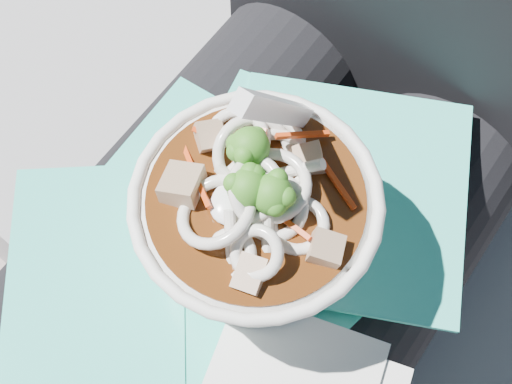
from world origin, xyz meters
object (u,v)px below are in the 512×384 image
Objects in this scene: lap at (233,283)px; plastic_bag at (235,242)px; udon_bowl at (256,218)px; stone_ledge at (304,267)px; person_body at (292,196)px.

plastic_bag is (-0.00, 0.01, 0.09)m from lap.
lap is 2.31× the size of udon_bowl.
stone_ledge is 0.33m from person_body.
stone_ledge is at bearing 89.84° from plastic_bag.
lap is 0.10m from person_body.
stone_ledge is 0.48m from udon_bowl.
lap is at bearing -90.00° from stone_ledge.
stone_ledge is at bearing 97.56° from udon_bowl.
plastic_bag is at bearing 93.27° from lap.
lap reaches higher than stone_ledge.
person_body is (0.00, -0.06, 0.33)m from stone_ledge.
lap is (0.00, -0.15, 0.30)m from stone_ledge.
lap is 0.16m from udon_bowl.
udon_bowl is (0.02, -0.08, 0.13)m from person_body.
lap is at bearing -154.00° from udon_bowl.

